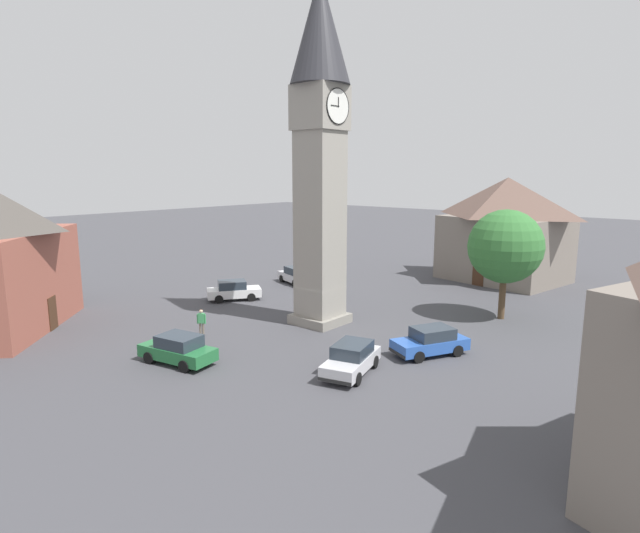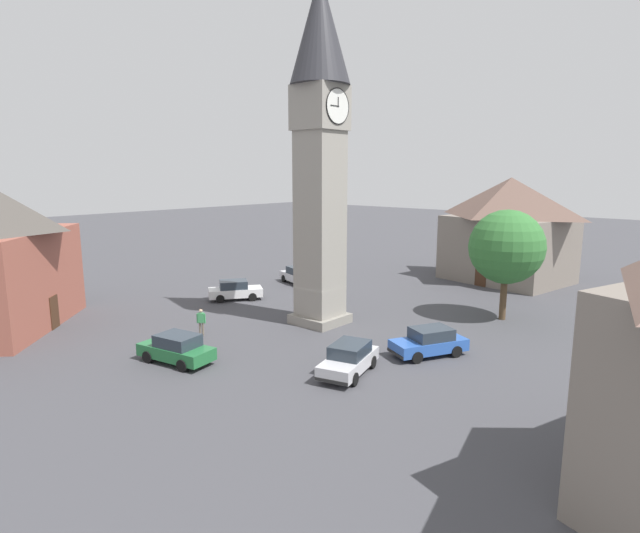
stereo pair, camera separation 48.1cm
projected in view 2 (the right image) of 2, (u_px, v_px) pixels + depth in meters
The scene contains 11 objects.
ground_plane at pixel (320, 323), 34.16m from camera, with size 200.00×200.00×0.00m, color #424247.
clock_tower at pixel (320, 124), 31.87m from camera, with size 3.72×3.72×21.74m.
car_blue_kerb at pixel (235, 290), 40.25m from camera, with size 4.35×3.73×1.53m.
car_silver_kerb at pixel (429, 342), 27.96m from camera, with size 4.44×3.37×1.53m.
car_red_corner at pixel (176, 348), 26.92m from camera, with size 2.45×4.37×1.53m.
car_white_side at pixel (349, 359), 25.42m from camera, with size 4.43×2.72×1.53m.
car_black_far at pixel (298, 275), 46.07m from camera, with size 2.91×4.45×1.53m.
pedestrian at pixel (201, 319), 31.34m from camera, with size 0.39×0.47×1.69m.
tree at pixel (507, 247), 34.10m from camera, with size 4.92×4.92×7.42m.
building_shop_left at pixel (508, 229), 46.68m from camera, with size 9.84×11.58×9.36m.
lamp_post at pixel (338, 253), 39.63m from camera, with size 0.36×0.36×5.62m.
Camera 2 is at (24.75, 21.73, 9.81)m, focal length 29.00 mm.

